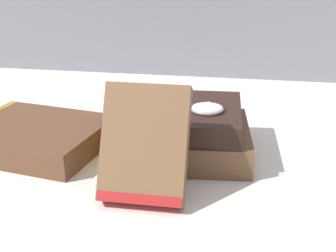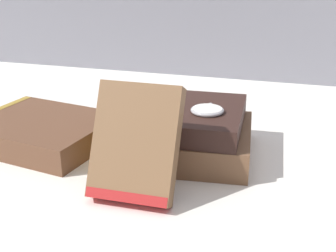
{
  "view_description": "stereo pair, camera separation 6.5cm",
  "coord_description": "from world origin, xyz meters",
  "px_view_note": "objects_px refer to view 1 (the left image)",
  "views": [
    {
      "loc": [
        0.1,
        -0.57,
        0.29
      ],
      "look_at": [
        0.0,
        0.04,
        0.05
      ],
      "focal_mm": 50.0,
      "sensor_mm": 36.0,
      "label": 1
    },
    {
      "loc": [
        0.17,
        -0.55,
        0.29
      ],
      "look_at": [
        0.0,
        0.04,
        0.05
      ],
      "focal_mm": 50.0,
      "sensor_mm": 36.0,
      "label": 2
    }
  ],
  "objects_px": {
    "book_flat_top": "(173,116)",
    "book_leaning_front": "(145,148)",
    "book_flat_bottom": "(176,139)",
    "book_side_left": "(32,136)",
    "pocket_watch": "(207,109)"
  },
  "relations": [
    {
      "from": "book_flat_top",
      "to": "book_side_left",
      "type": "distance_m",
      "value": 0.22
    },
    {
      "from": "book_flat_bottom",
      "to": "pocket_watch",
      "type": "distance_m",
      "value": 0.07
    },
    {
      "from": "book_flat_top",
      "to": "book_leaning_front",
      "type": "distance_m",
      "value": 0.13
    },
    {
      "from": "book_flat_bottom",
      "to": "book_flat_top",
      "type": "bearing_deg",
      "value": 162.72
    },
    {
      "from": "book_flat_top",
      "to": "book_leaning_front",
      "type": "xyz_separation_m",
      "value": [
        -0.01,
        -0.13,
        0.01
      ]
    },
    {
      "from": "book_side_left",
      "to": "book_leaning_front",
      "type": "relative_size",
      "value": 1.64
    },
    {
      "from": "book_flat_top",
      "to": "pocket_watch",
      "type": "xyz_separation_m",
      "value": [
        0.05,
        -0.01,
        0.02
      ]
    },
    {
      "from": "book_flat_bottom",
      "to": "pocket_watch",
      "type": "height_order",
      "value": "pocket_watch"
    },
    {
      "from": "book_side_left",
      "to": "book_flat_bottom",
      "type": "bearing_deg",
      "value": 15.13
    },
    {
      "from": "book_leaning_front",
      "to": "pocket_watch",
      "type": "xyz_separation_m",
      "value": [
        0.06,
        0.12,
        0.01
      ]
    },
    {
      "from": "book_side_left",
      "to": "pocket_watch",
      "type": "bearing_deg",
      "value": 11.8
    },
    {
      "from": "book_side_left",
      "to": "pocket_watch",
      "type": "relative_size",
      "value": 4.56
    },
    {
      "from": "book_flat_bottom",
      "to": "book_leaning_front",
      "type": "distance_m",
      "value": 0.14
    },
    {
      "from": "book_flat_top",
      "to": "book_leaning_front",
      "type": "height_order",
      "value": "book_leaning_front"
    },
    {
      "from": "book_flat_bottom",
      "to": "book_flat_top",
      "type": "distance_m",
      "value": 0.04
    }
  ]
}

